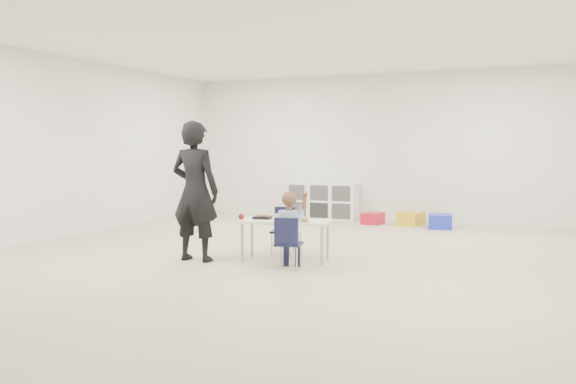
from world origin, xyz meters
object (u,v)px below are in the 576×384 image
at_px(table, 286,240).
at_px(chair_near, 289,243).
at_px(child, 289,228).
at_px(cubby_shelf, 322,201).
at_px(adult, 195,191).

xyz_separation_m(table, chair_near, (0.24, -0.46, 0.05)).
bearing_deg(chair_near, child, 0.00).
relative_size(child, cubby_shelf, 0.68).
xyz_separation_m(child, cubby_shelf, (-1.40, 4.85, -0.13)).
relative_size(table, chair_near, 1.96).
height_order(chair_near, child, child).
xyz_separation_m(table, adult, (-1.02, -0.44, 0.60)).
bearing_deg(adult, chair_near, 178.72).
bearing_deg(child, cubby_shelf, 94.98).
height_order(chair_near, cubby_shelf, cubby_shelf).
bearing_deg(table, cubby_shelf, 93.64).
bearing_deg(cubby_shelf, table, -75.22).
distance_m(table, child, 0.56).
distance_m(chair_near, adult, 1.38).
bearing_deg(cubby_shelf, adult, -88.31).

